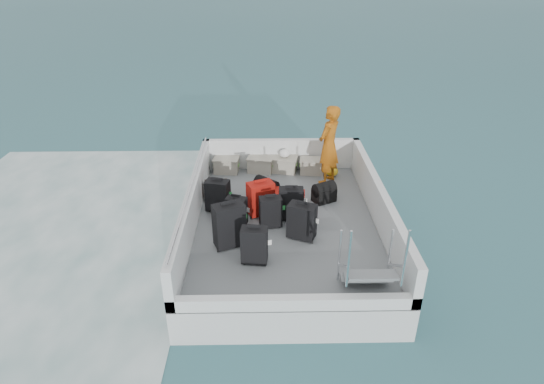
{
  "coord_description": "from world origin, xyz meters",
  "views": [
    {
      "loc": [
        -0.4,
        -7.39,
        5.06
      ],
      "look_at": [
        -0.25,
        0.43,
        1.0
      ],
      "focal_mm": 30.0,
      "sensor_mm": 36.0,
      "label": 1
    }
  ],
  "objects_px": {
    "suitcase_2": "(218,196)",
    "suitcase_5": "(261,199)",
    "crate_2": "(284,165)",
    "suitcase_3": "(254,246)",
    "crate_3": "(312,167)",
    "suitcase_6": "(302,222)",
    "suitcase_4": "(271,212)",
    "crate_0": "(227,166)",
    "passenger": "(329,145)",
    "suitcase_1": "(237,211)",
    "suitcase_8": "(283,200)",
    "crate_1": "(261,165)",
    "suitcase_7": "(291,204)",
    "suitcase_0": "(229,226)"
  },
  "relations": [
    {
      "from": "suitcase_3",
      "to": "crate_2",
      "type": "xyz_separation_m",
      "value": [
        0.64,
        3.52,
        -0.16
      ]
    },
    {
      "from": "suitcase_4",
      "to": "crate_2",
      "type": "relative_size",
      "value": 1.09
    },
    {
      "from": "suitcase_2",
      "to": "suitcase_5",
      "type": "relative_size",
      "value": 0.97
    },
    {
      "from": "suitcase_4",
      "to": "suitcase_5",
      "type": "relative_size",
      "value": 0.89
    },
    {
      "from": "crate_0",
      "to": "crate_3",
      "type": "bearing_deg",
      "value": -2.4
    },
    {
      "from": "suitcase_0",
      "to": "passenger",
      "type": "height_order",
      "value": "passenger"
    },
    {
      "from": "suitcase_1",
      "to": "crate_2",
      "type": "relative_size",
      "value": 1.02
    },
    {
      "from": "crate_1",
      "to": "suitcase_8",
      "type": "bearing_deg",
      "value": -75.41
    },
    {
      "from": "suitcase_6",
      "to": "suitcase_1",
      "type": "bearing_deg",
      "value": -177.34
    },
    {
      "from": "suitcase_3",
      "to": "crate_1",
      "type": "relative_size",
      "value": 1.16
    },
    {
      "from": "suitcase_1",
      "to": "suitcase_4",
      "type": "bearing_deg",
      "value": 10.27
    },
    {
      "from": "crate_2",
      "to": "passenger",
      "type": "bearing_deg",
      "value": -32.18
    },
    {
      "from": "suitcase_2",
      "to": "crate_0",
      "type": "bearing_deg",
      "value": 104.33
    },
    {
      "from": "suitcase_3",
      "to": "suitcase_4",
      "type": "height_order",
      "value": "suitcase_3"
    },
    {
      "from": "suitcase_0",
      "to": "suitcase_4",
      "type": "xyz_separation_m",
      "value": [
        0.71,
        0.61,
        -0.1
      ]
    },
    {
      "from": "suitcase_3",
      "to": "suitcase_7",
      "type": "relative_size",
      "value": 1.01
    },
    {
      "from": "crate_1",
      "to": "suitcase_2",
      "type": "bearing_deg",
      "value": -114.39
    },
    {
      "from": "suitcase_6",
      "to": "suitcase_8",
      "type": "relative_size",
      "value": 0.83
    },
    {
      "from": "crate_0",
      "to": "crate_3",
      "type": "relative_size",
      "value": 1.03
    },
    {
      "from": "crate_0",
      "to": "crate_1",
      "type": "height_order",
      "value": "crate_1"
    },
    {
      "from": "suitcase_0",
      "to": "suitcase_2",
      "type": "relative_size",
      "value": 1.23
    },
    {
      "from": "crate_2",
      "to": "suitcase_3",
      "type": "bearing_deg",
      "value": -100.23
    },
    {
      "from": "suitcase_8",
      "to": "crate_3",
      "type": "bearing_deg",
      "value": -9.43
    },
    {
      "from": "suitcase_6",
      "to": "suitcase_5",
      "type": "bearing_deg",
      "value": 155.09
    },
    {
      "from": "suitcase_5",
      "to": "crate_2",
      "type": "bearing_deg",
      "value": 51.61
    },
    {
      "from": "suitcase_6",
      "to": "crate_3",
      "type": "xyz_separation_m",
      "value": [
        0.45,
        2.71,
        -0.17
      ]
    },
    {
      "from": "suitcase_8",
      "to": "crate_1",
      "type": "relative_size",
      "value": 1.44
    },
    {
      "from": "suitcase_6",
      "to": "suitcase_8",
      "type": "xyz_separation_m",
      "value": [
        -0.29,
        1.12,
        -0.17
      ]
    },
    {
      "from": "passenger",
      "to": "crate_3",
      "type": "bearing_deg",
      "value": -111.9
    },
    {
      "from": "suitcase_2",
      "to": "crate_1",
      "type": "distance_m",
      "value": 2.0
    },
    {
      "from": "passenger",
      "to": "crate_1",
      "type": "bearing_deg",
      "value": -74.0
    },
    {
      "from": "passenger",
      "to": "suitcase_0",
      "type": "bearing_deg",
      "value": -1.4
    },
    {
      "from": "suitcase_3",
      "to": "suitcase_7",
      "type": "height_order",
      "value": "suitcase_3"
    },
    {
      "from": "suitcase_4",
      "to": "suitcase_5",
      "type": "bearing_deg",
      "value": 102.99
    },
    {
      "from": "crate_0",
      "to": "passenger",
      "type": "distance_m",
      "value": 2.42
    },
    {
      "from": "suitcase_0",
      "to": "crate_3",
      "type": "xyz_separation_m",
      "value": [
        1.7,
        2.93,
        -0.24
      ]
    },
    {
      "from": "suitcase_0",
      "to": "suitcase_5",
      "type": "xyz_separation_m",
      "value": [
        0.52,
        1.07,
        -0.06
      ]
    },
    {
      "from": "suitcase_4",
      "to": "suitcase_6",
      "type": "height_order",
      "value": "suitcase_6"
    },
    {
      "from": "suitcase_7",
      "to": "crate_1",
      "type": "xyz_separation_m",
      "value": [
        -0.58,
        2.15,
        -0.15
      ]
    },
    {
      "from": "suitcase_6",
      "to": "crate_0",
      "type": "relative_size",
      "value": 1.23
    },
    {
      "from": "crate_0",
      "to": "crate_2",
      "type": "xyz_separation_m",
      "value": [
        1.34,
        0.02,
        0.0
      ]
    },
    {
      "from": "suitcase_5",
      "to": "suitcase_6",
      "type": "xyz_separation_m",
      "value": [
        0.72,
        -0.85,
        -0.01
      ]
    },
    {
      "from": "crate_0",
      "to": "passenger",
      "type": "height_order",
      "value": "passenger"
    },
    {
      "from": "suitcase_6",
      "to": "crate_2",
      "type": "xyz_separation_m",
      "value": [
        -0.18,
        2.81,
        -0.16
      ]
    },
    {
      "from": "suitcase_2",
      "to": "crate_0",
      "type": "distance_m",
      "value": 1.8
    },
    {
      "from": "passenger",
      "to": "crate_0",
      "type": "bearing_deg",
      "value": -66.5
    },
    {
      "from": "suitcase_0",
      "to": "suitcase_6",
      "type": "distance_m",
      "value": 1.27
    },
    {
      "from": "suitcase_4",
      "to": "crate_0",
      "type": "distance_m",
      "value": 2.59
    },
    {
      "from": "suitcase_0",
      "to": "suitcase_8",
      "type": "distance_m",
      "value": 1.66
    },
    {
      "from": "crate_2",
      "to": "crate_3",
      "type": "xyz_separation_m",
      "value": [
        0.63,
        -0.1,
        -0.01
      ]
    }
  ]
}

